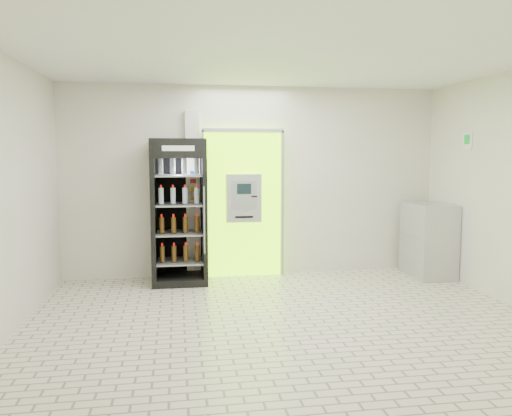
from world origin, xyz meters
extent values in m
plane|color=beige|center=(0.00, 0.00, 0.00)|extent=(6.00, 6.00, 0.00)
plane|color=silver|center=(0.00, 2.50, 1.50)|extent=(6.00, 0.00, 6.00)
plane|color=silver|center=(0.00, -2.50, 1.50)|extent=(6.00, 0.00, 6.00)
plane|color=silver|center=(-3.00, 0.00, 1.50)|extent=(0.00, 5.00, 5.00)
plane|color=white|center=(0.00, 0.00, 3.00)|extent=(6.00, 6.00, 0.00)
cube|color=#8FFC00|center=(-0.20, 2.43, 1.15)|extent=(1.20, 0.12, 2.30)
cube|color=gray|center=(-0.20, 2.36, 2.30)|extent=(1.28, 0.04, 0.06)
cube|color=gray|center=(-0.83, 2.36, 1.15)|extent=(0.04, 0.04, 2.30)
cube|color=gray|center=(0.43, 2.36, 1.15)|extent=(0.04, 0.04, 2.30)
cube|color=black|center=(-0.10, 2.38, 0.50)|extent=(0.62, 0.01, 0.67)
cube|color=black|center=(-0.54, 2.38, 1.98)|extent=(0.22, 0.01, 0.18)
cube|color=#A9ACB1|center=(-0.20, 2.32, 1.25)|extent=(0.55, 0.12, 0.75)
cube|color=black|center=(-0.20, 2.25, 1.40)|extent=(0.22, 0.01, 0.16)
cube|color=gray|center=(-0.20, 2.25, 1.12)|extent=(0.16, 0.01, 0.12)
cube|color=black|center=(-0.04, 2.25, 1.28)|extent=(0.09, 0.01, 0.02)
cube|color=black|center=(-0.20, 2.25, 0.96)|extent=(0.28, 0.01, 0.03)
cube|color=silver|center=(-0.98, 2.45, 1.30)|extent=(0.22, 0.10, 2.60)
cube|color=#193FB2|center=(-0.98, 2.40, 1.65)|extent=(0.09, 0.01, 0.06)
cube|color=red|center=(-0.98, 2.40, 1.52)|extent=(0.09, 0.01, 0.06)
cube|color=yellow|center=(-0.98, 2.40, 1.39)|extent=(0.09, 0.01, 0.06)
cube|color=orange|center=(-0.98, 2.40, 1.26)|extent=(0.09, 0.01, 0.06)
cube|color=red|center=(-0.98, 2.40, 1.13)|extent=(0.09, 0.01, 0.06)
cube|color=black|center=(-1.20, 2.12, 1.08)|extent=(0.82, 0.74, 2.16)
cube|color=black|center=(-1.20, 2.46, 1.08)|extent=(0.81, 0.06, 2.16)
cube|color=#AE1109|center=(-1.20, 1.76, 2.02)|extent=(0.79, 0.01, 0.26)
cube|color=white|center=(-1.20, 1.75, 2.02)|extent=(0.45, 0.01, 0.08)
cube|color=black|center=(-1.20, 2.12, 0.05)|extent=(0.82, 0.74, 0.11)
cylinder|color=gray|center=(-0.85, 1.74, 0.99)|extent=(0.02, 0.02, 0.97)
cube|color=gray|center=(-1.20, 2.12, 0.32)|extent=(0.69, 0.63, 0.02)
cube|color=gray|center=(-1.20, 2.12, 0.75)|extent=(0.69, 0.63, 0.02)
cube|color=gray|center=(-1.20, 2.12, 1.19)|extent=(0.69, 0.63, 0.02)
cube|color=gray|center=(-1.20, 2.12, 1.62)|extent=(0.69, 0.63, 0.02)
cube|color=#A9ACB1|center=(2.70, 1.90, 0.58)|extent=(0.59, 0.88, 1.16)
cube|color=gray|center=(2.41, 1.90, 0.64)|extent=(0.01, 0.85, 0.01)
cube|color=white|center=(2.99, 1.40, 2.12)|extent=(0.02, 0.22, 0.26)
cube|color=#0C8C26|center=(2.98, 1.40, 2.15)|extent=(0.00, 0.14, 0.14)
camera|label=1|loc=(-1.23, -5.37, 1.94)|focal=35.00mm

